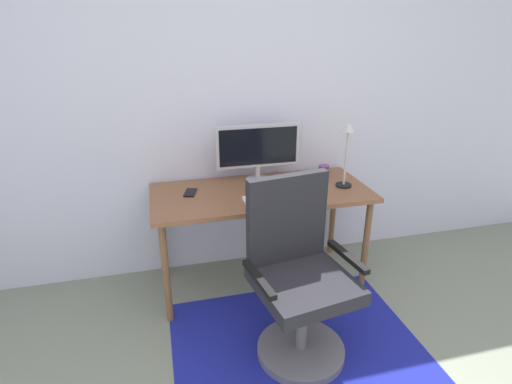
# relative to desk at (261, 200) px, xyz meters

# --- Properties ---
(wall_back) EXTENTS (6.00, 0.10, 2.60)m
(wall_back) POSITION_rel_desk_xyz_m (0.02, 0.40, 0.64)
(wall_back) COLOR silver
(wall_back) RESTS_ON ground
(area_rug) EXTENTS (1.46, 1.07, 0.01)m
(area_rug) POSITION_rel_desk_xyz_m (0.04, -0.66, -0.66)
(area_rug) COLOR navy
(area_rug) RESTS_ON ground
(desk) EXTENTS (1.48, 0.67, 0.73)m
(desk) POSITION_rel_desk_xyz_m (0.00, 0.00, 0.00)
(desk) COLOR brown
(desk) RESTS_ON ground
(monitor) EXTENTS (0.60, 0.18, 0.41)m
(monitor) POSITION_rel_desk_xyz_m (0.03, 0.19, 0.32)
(monitor) COLOR #B2B2B7
(monitor) RESTS_ON desk
(keyboard) EXTENTS (0.43, 0.13, 0.02)m
(keyboard) POSITION_rel_desk_xyz_m (0.06, -0.17, 0.08)
(keyboard) COLOR white
(keyboard) RESTS_ON desk
(computer_mouse) EXTENTS (0.06, 0.10, 0.03)m
(computer_mouse) POSITION_rel_desk_xyz_m (0.35, -0.20, 0.09)
(computer_mouse) COLOR white
(computer_mouse) RESTS_ON desk
(coffee_cup) EXTENTS (0.08, 0.08, 0.09)m
(coffee_cup) POSITION_rel_desk_xyz_m (0.52, 0.16, 0.12)
(coffee_cup) COLOR #70397B
(coffee_cup) RESTS_ON desk
(cell_phone) EXTENTS (0.10, 0.15, 0.01)m
(cell_phone) POSITION_rel_desk_xyz_m (-0.47, 0.07, 0.08)
(cell_phone) COLOR black
(cell_phone) RESTS_ON desk
(desk_lamp) EXTENTS (0.11, 0.11, 0.45)m
(desk_lamp) POSITION_rel_desk_xyz_m (0.58, -0.06, 0.39)
(desk_lamp) COLOR black
(desk_lamp) RESTS_ON desk
(office_chair) EXTENTS (0.63, 0.57, 1.04)m
(office_chair) POSITION_rel_desk_xyz_m (0.03, -0.69, -0.21)
(office_chair) COLOR slate
(office_chair) RESTS_ON ground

